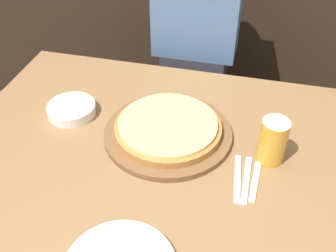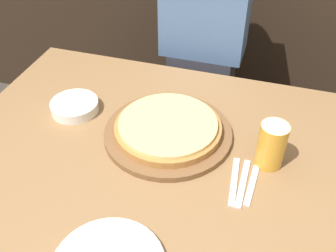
{
  "view_description": "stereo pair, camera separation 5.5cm",
  "coord_description": "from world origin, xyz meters",
  "px_view_note": "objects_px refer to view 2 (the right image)",
  "views": [
    {
      "loc": [
        0.24,
        -0.8,
        1.55
      ],
      "look_at": [
        0.01,
        0.14,
        0.74
      ],
      "focal_mm": 42.0,
      "sensor_mm": 36.0,
      "label": 1
    },
    {
      "loc": [
        0.29,
        -0.78,
        1.55
      ],
      "look_at": [
        0.01,
        0.14,
        0.74
      ],
      "focal_mm": 42.0,
      "sensor_mm": 36.0,
      "label": 2
    }
  ],
  "objects_px": {
    "dinner_knife": "(243,184)",
    "diner_person": "(202,61)",
    "beer_glass": "(272,143)",
    "pizza_on_board": "(168,130)",
    "fork": "(234,182)",
    "side_bowl": "(75,106)",
    "spoon": "(252,186)"
  },
  "relations": [
    {
      "from": "dinner_knife",
      "to": "diner_person",
      "type": "bearing_deg",
      "value": 110.99
    },
    {
      "from": "beer_glass",
      "to": "pizza_on_board",
      "type": "bearing_deg",
      "value": 174.52
    },
    {
      "from": "fork",
      "to": "diner_person",
      "type": "bearing_deg",
      "value": 109.32
    },
    {
      "from": "side_bowl",
      "to": "fork",
      "type": "distance_m",
      "value": 0.62
    },
    {
      "from": "spoon",
      "to": "pizza_on_board",
      "type": "bearing_deg",
      "value": 154.23
    },
    {
      "from": "beer_glass",
      "to": "side_bowl",
      "type": "relative_size",
      "value": 0.87
    },
    {
      "from": "dinner_knife",
      "to": "beer_glass",
      "type": "bearing_deg",
      "value": 61.87
    },
    {
      "from": "dinner_knife",
      "to": "spoon",
      "type": "relative_size",
      "value": 1.17
    },
    {
      "from": "dinner_knife",
      "to": "side_bowl",
      "type": "bearing_deg",
      "value": 164.34
    },
    {
      "from": "diner_person",
      "to": "fork",
      "type": "bearing_deg",
      "value": -70.68
    },
    {
      "from": "pizza_on_board",
      "to": "fork",
      "type": "relative_size",
      "value": 2.21
    },
    {
      "from": "side_bowl",
      "to": "fork",
      "type": "bearing_deg",
      "value": -16.29
    },
    {
      "from": "dinner_knife",
      "to": "diner_person",
      "type": "height_order",
      "value": "diner_person"
    },
    {
      "from": "side_bowl",
      "to": "spoon",
      "type": "distance_m",
      "value": 0.66
    },
    {
      "from": "dinner_knife",
      "to": "pizza_on_board",
      "type": "bearing_deg",
      "value": 152.16
    },
    {
      "from": "pizza_on_board",
      "to": "spoon",
      "type": "relative_size",
      "value": 2.59
    },
    {
      "from": "fork",
      "to": "dinner_knife",
      "type": "distance_m",
      "value": 0.03
    },
    {
      "from": "fork",
      "to": "spoon",
      "type": "bearing_deg",
      "value": 0.0
    },
    {
      "from": "side_bowl",
      "to": "dinner_knife",
      "type": "distance_m",
      "value": 0.64
    },
    {
      "from": "fork",
      "to": "diner_person",
      "type": "relative_size",
      "value": 0.15
    },
    {
      "from": "pizza_on_board",
      "to": "beer_glass",
      "type": "xyz_separation_m",
      "value": [
        0.32,
        -0.03,
        0.05
      ]
    },
    {
      "from": "diner_person",
      "to": "dinner_knife",
      "type": "bearing_deg",
      "value": -69.01
    },
    {
      "from": "beer_glass",
      "to": "fork",
      "type": "bearing_deg",
      "value": -127.38
    },
    {
      "from": "dinner_knife",
      "to": "fork",
      "type": "bearing_deg",
      "value": 180.0
    },
    {
      "from": "side_bowl",
      "to": "beer_glass",
      "type": "bearing_deg",
      "value": -5.4
    },
    {
      "from": "side_bowl",
      "to": "dinner_knife",
      "type": "bearing_deg",
      "value": -15.66
    },
    {
      "from": "beer_glass",
      "to": "fork",
      "type": "relative_size",
      "value": 0.77
    },
    {
      "from": "dinner_knife",
      "to": "spoon",
      "type": "height_order",
      "value": "same"
    },
    {
      "from": "beer_glass",
      "to": "dinner_knife",
      "type": "distance_m",
      "value": 0.14
    },
    {
      "from": "side_bowl",
      "to": "diner_person",
      "type": "xyz_separation_m",
      "value": [
        0.33,
        0.58,
        -0.09
      ]
    },
    {
      "from": "side_bowl",
      "to": "fork",
      "type": "height_order",
      "value": "side_bowl"
    },
    {
      "from": "fork",
      "to": "diner_person",
      "type": "xyz_separation_m",
      "value": [
        -0.26,
        0.76,
        -0.08
      ]
    }
  ]
}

